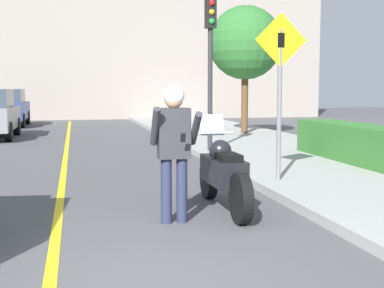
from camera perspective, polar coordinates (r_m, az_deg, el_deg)
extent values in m
cube|color=#9E9E99|center=(9.99, 18.89, -3.77)|extent=(4.40, 44.00, 0.14)
cube|color=yellow|center=(10.55, -13.60, -3.48)|extent=(0.12, 36.00, 0.01)
cube|color=gray|center=(30.52, -11.91, 10.70)|extent=(28.00, 1.20, 8.61)
cylinder|color=black|center=(6.75, 5.24, -5.82)|extent=(0.14, 0.65, 0.65)
cylinder|color=black|center=(8.31, 1.79, -3.57)|extent=(0.14, 0.65, 0.65)
cube|color=black|center=(7.49, 3.34, -2.85)|extent=(0.40, 1.14, 0.36)
sphere|color=black|center=(7.60, 3.04, -0.74)|extent=(0.32, 0.32, 0.32)
cube|color=black|center=(7.21, 3.91, -1.43)|extent=(0.28, 0.48, 0.10)
cylinder|color=silver|center=(7.98, 2.26, 1.17)|extent=(0.62, 0.03, 0.03)
cube|color=silver|center=(8.04, 2.13, 2.06)|extent=(0.36, 0.12, 0.31)
cylinder|color=#282D4C|center=(6.76, -2.76, -5.02)|extent=(0.14, 0.14, 0.83)
cylinder|color=#282D4C|center=(6.80, -1.09, -4.96)|extent=(0.14, 0.14, 0.83)
cube|color=#333338|center=(6.68, -1.95, 1.15)|extent=(0.40, 0.22, 0.63)
cylinder|color=#333338|center=(6.54, -3.95, 1.87)|extent=(0.09, 0.38, 0.49)
cylinder|color=#333338|center=(6.61, 0.37, 1.66)|extent=(0.09, 0.44, 0.44)
sphere|color=tan|center=(6.66, -1.96, 4.75)|extent=(0.23, 0.23, 0.23)
sphere|color=white|center=(6.66, -1.96, 5.19)|extent=(0.27, 0.27, 0.27)
cube|color=black|center=(6.42, -0.96, 0.68)|extent=(0.06, 0.05, 0.11)
cylinder|color=slate|center=(9.17, 9.29, 4.09)|extent=(0.08, 0.08, 2.56)
cube|color=yellow|center=(9.19, 9.45, 10.87)|extent=(0.91, 0.02, 0.91)
cube|color=black|center=(9.17, 9.49, 10.87)|extent=(0.12, 0.01, 0.24)
cylinder|color=#2D2D30|center=(13.52, 1.95, 7.39)|extent=(0.12, 0.12, 3.81)
cube|color=black|center=(13.62, 1.99, 13.82)|extent=(0.26, 0.22, 0.76)
sphere|color=red|center=(13.54, 2.13, 14.81)|extent=(0.14, 0.14, 0.14)
sphere|color=gold|center=(13.51, 2.12, 13.89)|extent=(0.14, 0.14, 0.14)
sphere|color=green|center=(13.48, 2.12, 12.96)|extent=(0.14, 0.14, 0.14)
cube|color=#33702D|center=(12.16, 16.99, 0.16)|extent=(0.90, 4.13, 0.79)
cylinder|color=brown|center=(18.84, 5.64, 4.58)|extent=(0.24, 0.24, 2.25)
sphere|color=#2D6B2D|center=(18.90, 5.70, 10.70)|extent=(2.55, 2.55, 2.55)
cylinder|color=black|center=(20.72, -18.18, 1.82)|extent=(0.22, 0.64, 0.64)
cylinder|color=black|center=(18.14, -18.99, 1.25)|extent=(0.22, 0.64, 0.64)
cylinder|color=black|center=(26.86, -17.16, 2.72)|extent=(0.22, 0.64, 0.64)
cylinder|color=black|center=(24.27, -17.66, 2.39)|extent=(0.22, 0.64, 0.64)
cube|color=navy|center=(25.63, -19.27, 3.36)|extent=(1.80, 4.20, 0.76)
cube|color=#38424C|center=(25.45, -19.37, 4.88)|extent=(1.58, 2.18, 0.60)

